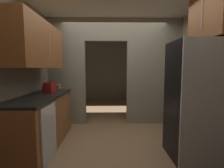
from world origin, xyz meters
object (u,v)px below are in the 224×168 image
(refrigerator, at_px, (199,101))
(boombox, at_px, (50,87))
(book_stack, at_px, (58,87))
(dishwasher, at_px, (49,134))

(refrigerator, height_order, boombox, refrigerator)
(boombox, height_order, book_stack, boombox)
(refrigerator, height_order, dishwasher, refrigerator)
(dishwasher, bearing_deg, boombox, 107.58)
(refrigerator, xyz_separation_m, book_stack, (-2.53, 1.20, 0.09))
(boombox, relative_size, book_stack, 1.98)
(refrigerator, bearing_deg, book_stack, 154.72)
(refrigerator, distance_m, boombox, 2.67)
(book_stack, bearing_deg, refrigerator, -25.28)
(refrigerator, relative_size, book_stack, 10.44)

